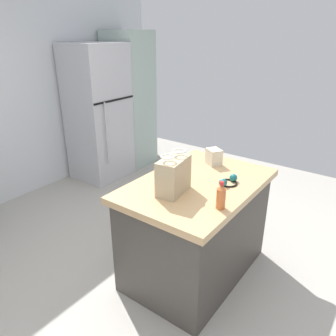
{
  "coord_description": "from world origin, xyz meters",
  "views": [
    {
      "loc": [
        -1.86,
        -1.3,
        2.03
      ],
      "look_at": [
        0.22,
        0.23,
        0.94
      ],
      "focal_mm": 34.94,
      "sensor_mm": 36.0,
      "label": 1
    }
  ],
  "objects_px": {
    "small_box": "(214,157)",
    "ear_defenders": "(228,181)",
    "refrigerator": "(98,113)",
    "shopping_bag": "(173,175)",
    "tall_cabinet": "(130,101)",
    "bottle": "(221,197)",
    "kitchen_island": "(196,228)"
  },
  "relations": [
    {
      "from": "small_box",
      "to": "ear_defenders",
      "type": "bearing_deg",
      "value": -134.85
    },
    {
      "from": "refrigerator",
      "to": "small_box",
      "type": "distance_m",
      "value": 2.26
    },
    {
      "from": "shopping_bag",
      "to": "small_box",
      "type": "distance_m",
      "value": 0.68
    },
    {
      "from": "ear_defenders",
      "to": "small_box",
      "type": "bearing_deg",
      "value": 45.15
    },
    {
      "from": "tall_cabinet",
      "to": "small_box",
      "type": "relative_size",
      "value": 13.95
    },
    {
      "from": "small_box",
      "to": "bottle",
      "type": "distance_m",
      "value": 0.81
    },
    {
      "from": "kitchen_island",
      "to": "refrigerator",
      "type": "distance_m",
      "value": 2.53
    },
    {
      "from": "shopping_bag",
      "to": "kitchen_island",
      "type": "bearing_deg",
      "value": -12.26
    },
    {
      "from": "bottle",
      "to": "ear_defenders",
      "type": "relative_size",
      "value": 1.02
    },
    {
      "from": "kitchen_island",
      "to": "tall_cabinet",
      "type": "bearing_deg",
      "value": 53.62
    },
    {
      "from": "bottle",
      "to": "refrigerator",
      "type": "bearing_deg",
      "value": 64.06
    },
    {
      "from": "refrigerator",
      "to": "ear_defenders",
      "type": "relative_size",
      "value": 9.52
    },
    {
      "from": "shopping_bag",
      "to": "bottle",
      "type": "bearing_deg",
      "value": -90.49
    },
    {
      "from": "kitchen_island",
      "to": "shopping_bag",
      "type": "bearing_deg",
      "value": 167.74
    },
    {
      "from": "shopping_bag",
      "to": "ear_defenders",
      "type": "relative_size",
      "value": 1.61
    },
    {
      "from": "kitchen_island",
      "to": "shopping_bag",
      "type": "distance_m",
      "value": 0.64
    },
    {
      "from": "tall_cabinet",
      "to": "small_box",
      "type": "distance_m",
      "value": 2.52
    },
    {
      "from": "tall_cabinet",
      "to": "small_box",
      "type": "xyz_separation_m",
      "value": [
        -1.25,
        -2.18,
        -0.06
      ]
    },
    {
      "from": "ear_defenders",
      "to": "kitchen_island",
      "type": "bearing_deg",
      "value": 119.49
    },
    {
      "from": "bottle",
      "to": "ear_defenders",
      "type": "height_order",
      "value": "bottle"
    },
    {
      "from": "tall_cabinet",
      "to": "ear_defenders",
      "type": "distance_m",
      "value": 2.93
    },
    {
      "from": "refrigerator",
      "to": "ear_defenders",
      "type": "height_order",
      "value": "refrigerator"
    },
    {
      "from": "kitchen_island",
      "to": "ear_defenders",
      "type": "height_order",
      "value": "ear_defenders"
    },
    {
      "from": "refrigerator",
      "to": "small_box",
      "type": "relative_size",
      "value": 12.91
    },
    {
      "from": "small_box",
      "to": "bottle",
      "type": "xyz_separation_m",
      "value": [
        -0.68,
        -0.43,
        0.02
      ]
    },
    {
      "from": "kitchen_island",
      "to": "shopping_bag",
      "type": "height_order",
      "value": "shopping_bag"
    },
    {
      "from": "tall_cabinet",
      "to": "ear_defenders",
      "type": "xyz_separation_m",
      "value": [
        -1.55,
        -2.48,
        -0.11
      ]
    },
    {
      "from": "small_box",
      "to": "kitchen_island",
      "type": "bearing_deg",
      "value": -168.3
    },
    {
      "from": "kitchen_island",
      "to": "ear_defenders",
      "type": "relative_size",
      "value": 6.59
    },
    {
      "from": "small_box",
      "to": "ear_defenders",
      "type": "height_order",
      "value": "small_box"
    },
    {
      "from": "shopping_bag",
      "to": "bottle",
      "type": "relative_size",
      "value": 1.57
    },
    {
      "from": "tall_cabinet",
      "to": "ear_defenders",
      "type": "relative_size",
      "value": 10.3
    }
  ]
}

